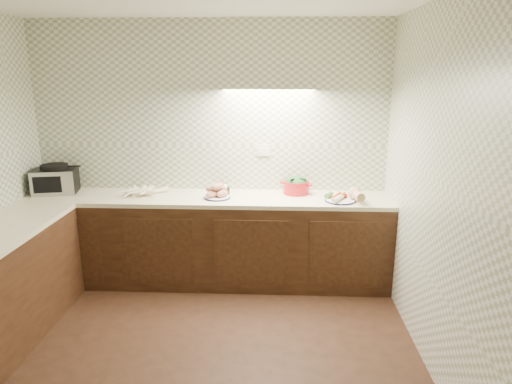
{
  "coord_description": "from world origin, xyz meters",
  "views": [
    {
      "loc": [
        0.68,
        -2.82,
        2.12
      ],
      "look_at": [
        0.49,
        1.25,
        1.02
      ],
      "focal_mm": 32.0,
      "sensor_mm": 36.0,
      "label": 1
    }
  ],
  "objects_px": {
    "parsnip_pile": "(143,191)",
    "sweet_potato_plate": "(217,193)",
    "dutch_oven": "(296,185)",
    "toaster_oven": "(55,180)",
    "onion_bowl": "(221,189)",
    "veg_plate": "(347,196)"
  },
  "relations": [
    {
      "from": "toaster_oven",
      "to": "sweet_potato_plate",
      "type": "relative_size",
      "value": 1.78
    },
    {
      "from": "parsnip_pile",
      "to": "onion_bowl",
      "type": "distance_m",
      "value": 0.79
    },
    {
      "from": "onion_bowl",
      "to": "dutch_oven",
      "type": "relative_size",
      "value": 0.48
    },
    {
      "from": "parsnip_pile",
      "to": "dutch_oven",
      "type": "relative_size",
      "value": 1.32
    },
    {
      "from": "dutch_oven",
      "to": "veg_plate",
      "type": "xyz_separation_m",
      "value": [
        0.47,
        -0.25,
        -0.04
      ]
    },
    {
      "from": "sweet_potato_plate",
      "to": "dutch_oven",
      "type": "relative_size",
      "value": 0.78
    },
    {
      "from": "sweet_potato_plate",
      "to": "onion_bowl",
      "type": "height_order",
      "value": "sweet_potato_plate"
    },
    {
      "from": "toaster_oven",
      "to": "dutch_oven",
      "type": "xyz_separation_m",
      "value": [
        2.44,
        0.08,
        -0.05
      ]
    },
    {
      "from": "toaster_oven",
      "to": "dutch_oven",
      "type": "relative_size",
      "value": 1.39
    },
    {
      "from": "parsnip_pile",
      "to": "onion_bowl",
      "type": "height_order",
      "value": "onion_bowl"
    },
    {
      "from": "parsnip_pile",
      "to": "sweet_potato_plate",
      "type": "height_order",
      "value": "sweet_potato_plate"
    },
    {
      "from": "sweet_potato_plate",
      "to": "veg_plate",
      "type": "height_order",
      "value": "sweet_potato_plate"
    },
    {
      "from": "sweet_potato_plate",
      "to": "onion_bowl",
      "type": "bearing_deg",
      "value": 81.75
    },
    {
      "from": "parsnip_pile",
      "to": "dutch_oven",
      "type": "bearing_deg",
      "value": 3.7
    },
    {
      "from": "toaster_oven",
      "to": "sweet_potato_plate",
      "type": "distance_m",
      "value": 1.67
    },
    {
      "from": "toaster_oven",
      "to": "dutch_oven",
      "type": "bearing_deg",
      "value": -10.51
    },
    {
      "from": "parsnip_pile",
      "to": "veg_plate",
      "type": "relative_size",
      "value": 1.25
    },
    {
      "from": "parsnip_pile",
      "to": "dutch_oven",
      "type": "distance_m",
      "value": 1.55
    },
    {
      "from": "dutch_oven",
      "to": "veg_plate",
      "type": "distance_m",
      "value": 0.53
    },
    {
      "from": "onion_bowl",
      "to": "parsnip_pile",
      "type": "bearing_deg",
      "value": -175.36
    },
    {
      "from": "onion_bowl",
      "to": "veg_plate",
      "type": "relative_size",
      "value": 0.46
    },
    {
      "from": "toaster_oven",
      "to": "sweet_potato_plate",
      "type": "bearing_deg",
      "value": -16.62
    }
  ]
}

